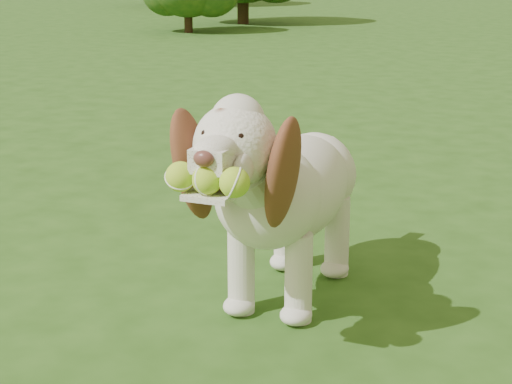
% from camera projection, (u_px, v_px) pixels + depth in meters
% --- Properties ---
extents(ground, '(80.00, 80.00, 0.00)m').
position_uv_depth(ground, '(399.00, 319.00, 2.85)').
color(ground, '#244914').
rests_on(ground, ground).
extents(dog, '(0.47, 1.22, 0.80)m').
position_uv_depth(dog, '(283.00, 186.00, 2.87)').
color(dog, silver).
rests_on(dog, ground).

